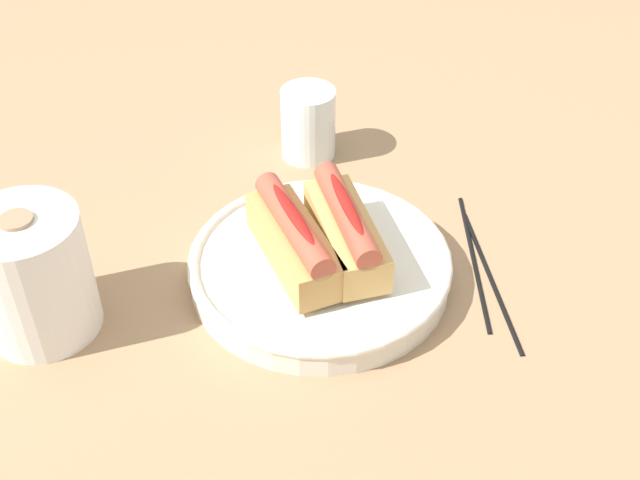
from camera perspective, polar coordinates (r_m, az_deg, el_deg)
The scene contains 8 objects.
ground_plane at distance 0.87m, azimuth 1.20°, elevation -2.06°, with size 2.40×2.40×0.00m, color #9E7A56.
serving_bowl at distance 0.85m, azimuth 0.00°, elevation -1.84°, with size 0.27×0.27×0.03m.
hotdog_front at distance 0.83m, azimuth 1.82°, elevation 0.78°, with size 0.16×0.08×0.06m.
hotdog_back at distance 0.82m, azimuth -1.84°, elevation 0.06°, with size 0.16×0.10×0.06m.
water_glass at distance 1.03m, azimuth -0.82°, elevation 8.03°, with size 0.07×0.07×0.09m.
paper_towel_roll at distance 0.82m, azimuth -19.42°, elevation -2.33°, with size 0.11×0.11×0.13m.
chopstick_near at distance 0.90m, azimuth 10.71°, elevation -1.30°, with size 0.01×0.01×0.22m, color black.
chopstick_far at distance 0.88m, azimuth 11.85°, elevation -2.55°, with size 0.01×0.01×0.22m, color black.
Camera 1 is at (-0.65, 0.05, 0.58)m, focal length 45.85 mm.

